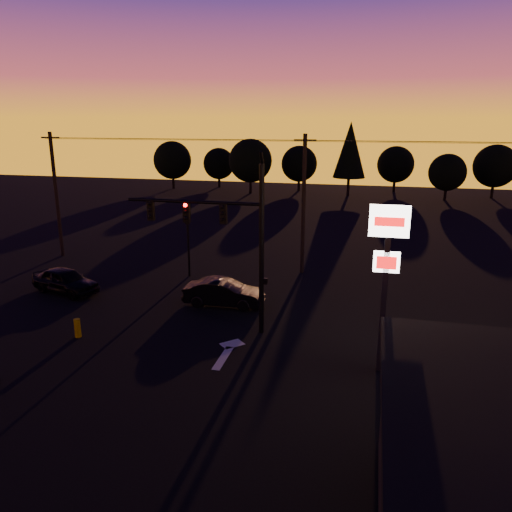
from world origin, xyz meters
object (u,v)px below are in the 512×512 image
(car_left, at_px, (65,280))
(car_mid, at_px, (224,293))
(traffic_signal_mast, at_px, (228,230))
(pylon_sign, at_px, (387,254))
(suv_parked, at_px, (465,430))
(secondary_signal, at_px, (188,233))
(bollard, at_px, (77,328))

(car_left, xyz_separation_m, car_mid, (9.67, 0.16, -0.01))
(traffic_signal_mast, distance_m, pylon_sign, 7.52)
(traffic_signal_mast, height_order, suv_parked, traffic_signal_mast)
(secondary_signal, relative_size, bollard, 4.87)
(secondary_signal, bearing_deg, pylon_sign, -39.77)
(car_left, height_order, car_mid, car_left)
(car_left, bearing_deg, traffic_signal_mast, -88.53)
(traffic_signal_mast, xyz_separation_m, secondary_signal, (-4.90, 7.49, -2.07))
(car_left, bearing_deg, car_mid, -72.80)
(bollard, relative_size, car_left, 0.21)
(bollard, height_order, car_mid, car_mid)
(secondary_signal, distance_m, car_left, 7.84)
(secondary_signal, distance_m, pylon_sign, 15.75)
(secondary_signal, xyz_separation_m, bollard, (-1.77, -10.01, -2.42))
(secondary_signal, bearing_deg, traffic_signal_mast, -56.81)
(pylon_sign, xyz_separation_m, suv_parked, (2.57, -4.56, -4.26))
(pylon_sign, height_order, car_left, pylon_sign)
(bollard, height_order, suv_parked, suv_parked)
(car_mid, height_order, suv_parked, car_mid)
(secondary_signal, xyz_separation_m, car_left, (-5.96, -4.63, -2.13))
(pylon_sign, distance_m, bollard, 14.48)
(traffic_signal_mast, relative_size, secondary_signal, 1.97)
(bollard, height_order, car_left, car_left)
(pylon_sign, relative_size, bollard, 7.61)
(bollard, xyz_separation_m, car_left, (-4.19, 5.38, 0.29))
(car_mid, xyz_separation_m, suv_parked, (10.86, -10.08, -0.07))
(pylon_sign, bearing_deg, car_left, 163.38)
(secondary_signal, xyz_separation_m, suv_parked, (14.57, -14.55, -2.21))
(car_left, bearing_deg, secondary_signal, -35.93)
(bollard, relative_size, car_mid, 0.20)
(car_left, bearing_deg, bollard, -125.83)
(traffic_signal_mast, xyz_separation_m, bollard, (-6.67, -2.52, -4.49))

